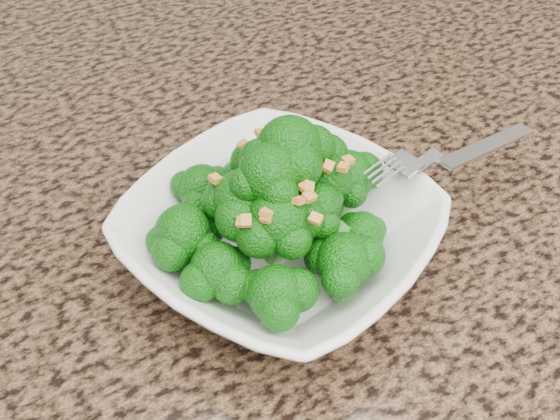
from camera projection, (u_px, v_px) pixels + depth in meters
granite_counter at (84, 389)px, 0.44m from camera, size 1.64×1.04×0.03m
bowl at (280, 236)px, 0.49m from camera, size 0.26×0.26×0.05m
broccoli_pile at (280, 169)px, 0.44m from camera, size 0.18×0.18×0.07m
garlic_topping at (280, 119)px, 0.42m from camera, size 0.11×0.11×0.01m
fork at (432, 158)px, 0.50m from camera, size 0.18×0.06×0.01m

